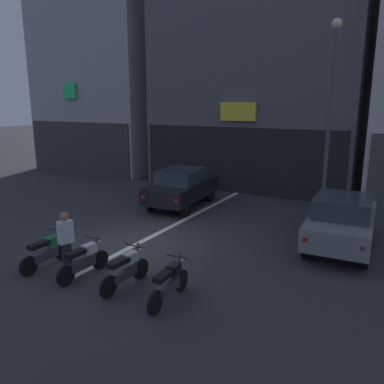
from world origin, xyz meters
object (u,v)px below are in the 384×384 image
(car_blue_down_street, at_px, (296,162))
(motorcycle_green_row_leftmost, at_px, (47,252))
(person_by_motorcycles, at_px, (66,243))
(motorcycle_black_row_right_mid, at_px, (169,283))
(motorcycle_silver_row_centre, at_px, (126,270))
(motorcycle_white_row_left_mid, at_px, (84,260))
(car_black_crossing_near, at_px, (182,186))
(car_grey_parked_kerbside, at_px, (342,220))
(street_lamp, at_px, (330,104))

(car_blue_down_street, height_order, motorcycle_green_row_leftmost, car_blue_down_street)
(car_blue_down_street, xyz_separation_m, person_by_motorcycles, (-1.53, -16.56, -0.03))
(motorcycle_green_row_leftmost, relative_size, motorcycle_black_row_right_mid, 1.00)
(car_blue_down_street, bearing_deg, motorcycle_silver_row_centre, -89.16)
(car_blue_down_street, relative_size, person_by_motorcycles, 2.58)
(motorcycle_white_row_left_mid, bearing_deg, car_black_crossing_near, 100.68)
(car_grey_parked_kerbside, bearing_deg, street_lamp, 112.35)
(car_grey_parked_kerbside, xyz_separation_m, street_lamp, (-1.04, 2.54, 3.42))
(car_grey_parked_kerbside, height_order, motorcycle_white_row_left_mid, car_grey_parked_kerbside)
(car_grey_parked_kerbside, height_order, person_by_motorcycles, person_by_motorcycles)
(person_by_motorcycles, bearing_deg, motorcycle_green_row_leftmost, 178.59)
(car_blue_down_street, distance_m, street_lamp, 9.82)
(motorcycle_green_row_leftmost, height_order, person_by_motorcycles, person_by_motorcycles)
(car_black_crossing_near, height_order, motorcycle_black_row_right_mid, car_black_crossing_near)
(car_black_crossing_near, relative_size, car_grey_parked_kerbside, 1.01)
(person_by_motorcycles, bearing_deg, street_lamp, 58.97)
(motorcycle_green_row_leftmost, bearing_deg, motorcycle_white_row_left_mid, 3.34)
(car_black_crossing_near, distance_m, street_lamp, 6.63)
(car_black_crossing_near, height_order, car_grey_parked_kerbside, same)
(motorcycle_green_row_leftmost, xyz_separation_m, motorcycle_white_row_left_mid, (1.28, 0.07, 0.00))
(motorcycle_silver_row_centre, bearing_deg, person_by_motorcycles, -174.75)
(motorcycle_silver_row_centre, relative_size, person_by_motorcycles, 1.00)
(motorcycle_green_row_leftmost, relative_size, person_by_motorcycles, 1.00)
(motorcycle_silver_row_centre, bearing_deg, car_grey_parked_kerbside, 52.29)
(street_lamp, relative_size, motorcycle_white_row_left_mid, 4.26)
(car_grey_parked_kerbside, relative_size, street_lamp, 0.59)
(motorcycle_white_row_left_mid, bearing_deg, motorcycle_silver_row_centre, 3.03)
(car_blue_down_street, relative_size, motorcycle_white_row_left_mid, 2.57)
(car_black_crossing_near, height_order, motorcycle_green_row_leftmost, car_black_crossing_near)
(street_lamp, distance_m, motorcycle_black_row_right_mid, 8.91)
(motorcycle_green_row_leftmost, xyz_separation_m, motorcycle_silver_row_centre, (2.57, 0.14, 0.00))
(car_blue_down_street, distance_m, person_by_motorcycles, 16.63)
(car_blue_down_street, height_order, motorcycle_white_row_left_mid, car_blue_down_street)
(street_lamp, bearing_deg, person_by_motorcycles, -121.03)
(car_grey_parked_kerbside, relative_size, car_blue_down_street, 0.97)
(car_grey_parked_kerbside, bearing_deg, motorcycle_black_row_right_mid, -117.61)
(car_black_crossing_near, xyz_separation_m, motorcycle_white_row_left_mid, (1.34, -7.08, -0.43))
(car_blue_down_street, height_order, street_lamp, street_lamp)
(car_grey_parked_kerbside, relative_size, motorcycle_white_row_left_mid, 2.50)
(car_blue_down_street, xyz_separation_m, motorcycle_green_row_leftmost, (-2.32, -16.54, -0.43))
(motorcycle_green_row_leftmost, distance_m, motorcycle_black_row_right_mid, 3.85)
(motorcycle_black_row_right_mid, bearing_deg, motorcycle_white_row_left_mid, -179.84)
(car_black_crossing_near, distance_m, car_grey_parked_kerbside, 6.91)
(motorcycle_green_row_leftmost, height_order, motorcycle_black_row_right_mid, same)
(car_black_crossing_near, bearing_deg, car_grey_parked_kerbside, -14.80)
(motorcycle_silver_row_centre, bearing_deg, motorcycle_green_row_leftmost, -176.82)
(motorcycle_white_row_left_mid, relative_size, motorcycle_black_row_right_mid, 1.00)
(motorcycle_white_row_left_mid, height_order, person_by_motorcycles, person_by_motorcycles)
(motorcycle_silver_row_centre, bearing_deg, motorcycle_black_row_right_mid, -2.71)
(car_grey_parked_kerbside, height_order, motorcycle_silver_row_centre, car_grey_parked_kerbside)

